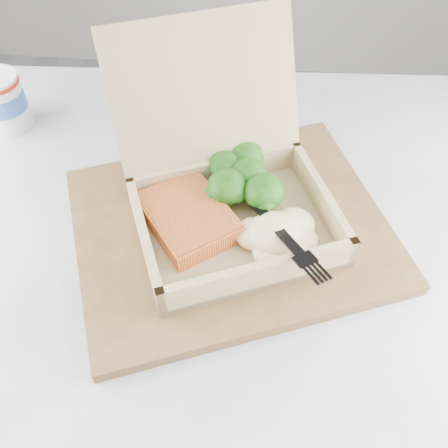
# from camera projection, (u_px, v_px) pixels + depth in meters

# --- Properties ---
(cafe_table) EXTENTS (0.90, 0.90, 0.75)m
(cafe_table) POSITION_uv_depth(u_px,v_px,m) (193.00, 341.00, 0.76)
(cafe_table) COLOR black
(cafe_table) RESTS_ON floor
(serving_tray) EXTENTS (0.47, 0.43, 0.02)m
(serving_tray) POSITION_uv_depth(u_px,v_px,m) (231.00, 228.00, 0.64)
(serving_tray) COLOR brown
(serving_tray) RESTS_ON cafe_table
(takeout_container) EXTENTS (0.32, 0.33, 0.21)m
(takeout_container) POSITION_uv_depth(u_px,v_px,m) (225.00, 180.00, 0.61)
(takeout_container) COLOR tan
(takeout_container) RESTS_ON serving_tray
(salmon_fillet) EXTENTS (0.15, 0.15, 0.02)m
(salmon_fillet) POSITION_uv_depth(u_px,v_px,m) (188.00, 217.00, 0.61)
(salmon_fillet) COLOR orange
(salmon_fillet) RESTS_ON takeout_container
(broccoli_pile) EXTENTS (0.12, 0.12, 0.04)m
(broccoli_pile) POSITION_uv_depth(u_px,v_px,m) (248.00, 180.00, 0.64)
(broccoli_pile) COLOR #296A17
(broccoli_pile) RESTS_ON takeout_container
(mashed_potatoes) EXTENTS (0.10, 0.09, 0.04)m
(mashed_potatoes) POSITION_uv_depth(u_px,v_px,m) (275.00, 233.00, 0.59)
(mashed_potatoes) COLOR #F2E49C
(mashed_potatoes) RESTS_ON takeout_container
(plastic_fork) EXTENTS (0.10, 0.15, 0.02)m
(plastic_fork) POSITION_uv_depth(u_px,v_px,m) (265.00, 213.00, 0.59)
(plastic_fork) COLOR black
(plastic_fork) RESTS_ON mashed_potatoes
(paper_cup) EXTENTS (0.07, 0.07, 0.09)m
(paper_cup) POSITION_uv_depth(u_px,v_px,m) (2.00, 100.00, 0.75)
(paper_cup) COLOR silver
(paper_cup) RESTS_ON cafe_table
(receipt) EXTENTS (0.10, 0.15, 0.00)m
(receipt) POSITION_uv_depth(u_px,v_px,m) (256.00, 124.00, 0.78)
(receipt) COLOR silver
(receipt) RESTS_ON cafe_table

